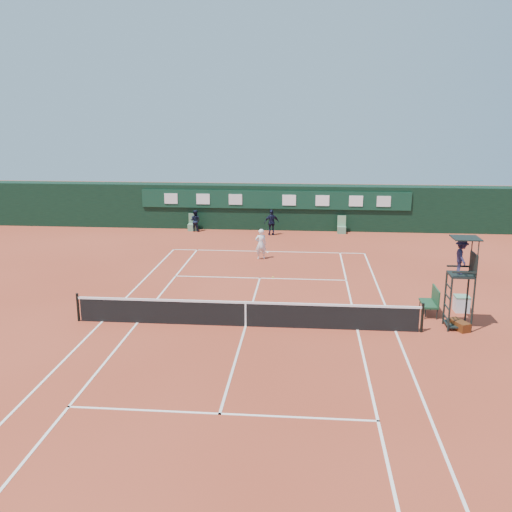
{
  "coord_description": "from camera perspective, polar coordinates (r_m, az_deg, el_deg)",
  "views": [
    {
      "loc": [
        2.16,
        -19.8,
        7.68
      ],
      "look_at": [
        -0.15,
        6.0,
        1.2
      ],
      "focal_mm": 40.0,
      "sensor_mm": 36.0,
      "label": 1
    }
  ],
  "objects": [
    {
      "name": "back_wall",
      "position": [
        39.09,
        1.89,
        4.95
      ],
      "size": [
        40.0,
        1.65,
        3.0
      ],
      "color": "black",
      "rests_on": "ground"
    },
    {
      "name": "cooler",
      "position": [
        24.24,
        19.86,
        -4.48
      ],
      "size": [
        0.57,
        0.57,
        0.65
      ],
      "color": "silver",
      "rests_on": "ground"
    },
    {
      "name": "linesman_chair_right",
      "position": [
        38.08,
        8.55,
        2.74
      ],
      "size": [
        0.55,
        0.5,
        1.15
      ],
      "color": "#558161",
      "rests_on": "ground"
    },
    {
      "name": "ball_kid_right",
      "position": [
        36.99,
        1.58,
        3.37
      ],
      "size": [
        1.05,
        0.68,
        1.66
      ],
      "primitive_type": "imported",
      "rotation": [
        0.0,
        0.0,
        3.44
      ],
      "color": "black",
      "rests_on": "ground"
    },
    {
      "name": "player",
      "position": [
        30.81,
        0.49,
        1.2
      ],
      "size": [
        0.69,
        0.55,
        1.67
      ],
      "primitive_type": "imported",
      "rotation": [
        0.0,
        0.0,
        3.42
      ],
      "color": "white",
      "rests_on": "ground"
    },
    {
      "name": "tennis_net",
      "position": [
        21.17,
        -1.05,
        -5.76
      ],
      "size": [
        12.9,
        0.1,
        1.1
      ],
      "color": "black",
      "rests_on": "ground"
    },
    {
      "name": "player_bench",
      "position": [
        23.39,
        17.17,
        -4.23
      ],
      "size": [
        0.56,
        1.2,
        1.1
      ],
      "color": "#183D24",
      "rests_on": "ground"
    },
    {
      "name": "tennis_ball",
      "position": [
        27.43,
        1.72,
        -2.14
      ],
      "size": [
        0.07,
        0.07,
        0.07
      ],
      "primitive_type": "sphere",
      "color": "yellow",
      "rests_on": "ground"
    },
    {
      "name": "court_lines",
      "position": [
        21.35,
        -1.04,
        -7.03
      ],
      "size": [
        11.05,
        23.85,
        0.01
      ],
      "color": "silver",
      "rests_on": "ground"
    },
    {
      "name": "ball_kid_left",
      "position": [
        38.42,
        -6.1,
        3.53
      ],
      "size": [
        0.81,
        0.7,
        1.44
      ],
      "primitive_type": "imported",
      "rotation": [
        0.0,
        0.0,
        2.89
      ],
      "color": "black",
      "rests_on": "ground"
    },
    {
      "name": "linesman_chair_left",
      "position": [
        38.77,
        -6.38,
        3.01
      ],
      "size": [
        0.55,
        0.5,
        1.15
      ],
      "color": "#5E9066",
      "rests_on": "ground"
    },
    {
      "name": "umpire_chair",
      "position": [
        21.73,
        19.89,
        -0.72
      ],
      "size": [
        0.96,
        0.95,
        3.42
      ],
      "color": "black",
      "rests_on": "ground"
    },
    {
      "name": "ground",
      "position": [
        21.35,
        -1.04,
        -7.04
      ],
      "size": [
        90.0,
        90.0,
        0.0
      ],
      "primitive_type": "plane",
      "color": "#AC4028",
      "rests_on": "ground"
    },
    {
      "name": "tennis_bag",
      "position": [
        22.29,
        19.64,
        -6.52
      ],
      "size": [
        0.71,
        0.95,
        0.33
      ],
      "primitive_type": "cube",
      "rotation": [
        0.0,
        0.0,
        0.43
      ],
      "color": "black",
      "rests_on": "ground"
    }
  ]
}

